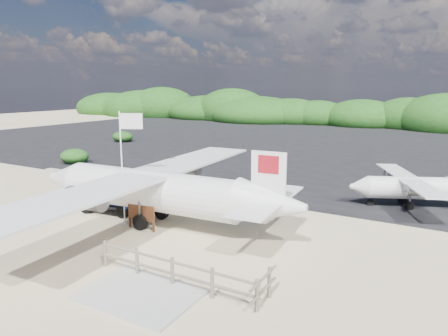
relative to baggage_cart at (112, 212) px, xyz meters
The scene contains 13 objects.
ground 1.49m from the baggage_cart, ahead, with size 160.00×160.00×0.00m, color beige.
asphalt_apron 30.27m from the baggage_cart, 87.21° to the left, with size 90.00×50.00×0.04m, color #B2B2B2, non-canonical shape.
lagoon 7.73m from the baggage_cart, 167.02° to the left, with size 9.00×7.00×0.40m, color #B2B2B2, non-canonical shape.
walkway_pad 9.05m from the baggage_cart, 39.59° to the right, with size 3.50×2.50×0.10m, color #B2B2B2, non-canonical shape.
vegetation_band 55.25m from the baggage_cart, 88.47° to the left, with size 124.00×8.00×4.40m, color #B2B2B2, non-canonical shape.
fence 8.86m from the baggage_cart, 32.53° to the right, with size 6.40×2.00×1.10m, color #B2B2B2, non-canonical shape.
baggage_cart is the anchor object (origin of this frame).
flagpole 2.18m from the baggage_cart, 29.31° to the right, with size 1.06×0.44×5.30m, color white, non-canonical shape.
signboard 3.29m from the baggage_cart, 21.50° to the right, with size 1.56×0.15×1.29m, color brown, non-canonical shape.
crew_a 2.08m from the baggage_cart, 118.93° to the left, with size 0.58×0.38×1.59m, color #191655.
crew_b 4.82m from the baggage_cart, 80.04° to the left, with size 0.77×0.60×1.59m, color #191655.
aircraft_large 30.10m from the baggage_cart, 61.80° to the left, with size 16.50×16.50×4.95m, color #B2B2B2, non-canonical shape.
aircraft_small 34.08m from the baggage_cart, 110.92° to the left, with size 6.65×6.65×2.39m, color #B2B2B2, non-canonical shape.
Camera 1 is at (13.35, -14.55, 6.38)m, focal length 32.00 mm.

